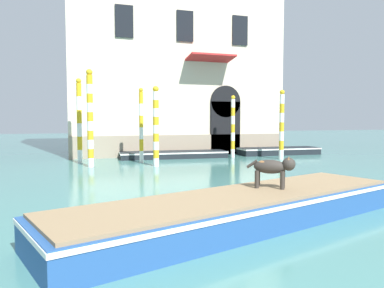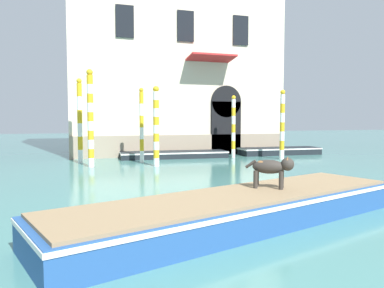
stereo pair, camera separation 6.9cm
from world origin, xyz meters
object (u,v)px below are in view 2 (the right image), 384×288
Objects in this scene: mooring_pole_4 at (156,126)px; mooring_pole_0 at (80,121)px; boat_foreground at (240,208)px; mooring_pole_2 at (142,125)px; boat_moored_far at (279,151)px; boat_moored_near_palazzo at (174,154)px; dog_on_deck at (272,167)px; mooring_pole_5 at (90,118)px; mooring_pole_1 at (282,124)px; mooring_pole_3 at (233,126)px.

mooring_pole_0 is at bearing 143.23° from mooring_pole_4.
mooring_pole_4 is at bearing 69.94° from boat_foreground.
mooring_pole_2 reaches higher than mooring_pole_4.
mooring_pole_4 is at bearing -156.33° from boat_moored_far.
boat_foreground is 1.41× the size of boat_moored_near_palazzo.
dog_on_deck is 0.25× the size of mooring_pole_2.
mooring_pole_2 is 2.75m from mooring_pole_5.
mooring_pole_5 is (-2.48, 10.61, 1.90)m from boat_foreground.
mooring_pole_1 is (6.68, 10.54, 0.79)m from dog_on_deck.
mooring_pole_4 is (-7.23, -0.97, -0.03)m from mooring_pole_1.
boat_moored_near_palazzo is 3.18m from mooring_pole_2.
mooring_pole_4 reaches higher than boat_foreground.
mooring_pole_5 is at bearing 85.51° from boat_foreground.
mooring_pole_2 is 0.84× the size of mooring_pole_5.
dog_on_deck is 0.27× the size of mooring_pole_3.
mooring_pole_1 is 1.01× the size of mooring_pole_2.
dog_on_deck is 11.33m from mooring_pole_2.
boat_moored_near_palazzo is 1.45× the size of mooring_pole_0.
mooring_pole_2 is (-0.92, 11.27, 0.77)m from dog_on_deck.
mooring_pole_4 reaches higher than boat_moored_near_palazzo.
boat_foreground is at bearing -125.04° from mooring_pole_1.
boat_moored_far is (8.91, 13.24, -0.12)m from boat_foreground.
mooring_pole_5 is (0.43, -1.81, 0.12)m from mooring_pole_0.
boat_moored_far is at bearing 13.01° from mooring_pole_5.
boat_moored_far is at bearing 61.65° from mooring_pole_1.
mooring_pole_3 is at bearing 13.60° from mooring_pole_5.
boat_moored_near_palazzo is at bearing 9.54° from mooring_pole_0.
mooring_pole_3 reaches higher than boat_moored_near_palazzo.
mooring_pole_0 is 0.95× the size of mooring_pole_5.
boat_moored_near_palazzo is at bearing 156.52° from mooring_pole_1.
mooring_pole_0 is 1.19× the size of mooring_pole_3.
mooring_pole_0 is at bearing 165.00° from mooring_pole_2.
mooring_pole_3 is (3.29, -0.75, 1.58)m from boat_moored_near_palazzo.
boat_moored_far is 11.86m from mooring_pole_5.
boat_moored_far is 9.25m from mooring_pole_4.
boat_foreground is 2.27× the size of mooring_pole_1.
boat_moored_far is 1.45× the size of mooring_pole_3.
mooring_pole_1 reaches higher than boat_moored_near_palazzo.
boat_foreground is 11.73m from mooring_pole_2.
dog_on_deck is 15.15m from boat_moored_far.
mooring_pole_3 is at bearing 104.58° from dog_on_deck.
mooring_pole_3 is 0.79× the size of mooring_pole_5.
boat_foreground is at bearing -95.44° from boat_moored_near_palazzo.
mooring_pole_0 reaches higher than boat_foreground.
mooring_pole_0 is 4.16m from mooring_pole_4.
boat_moored_far is at bearing 93.25° from dog_on_deck.
boat_foreground is 13.75m from mooring_pole_3.
boat_moored_far is at bearing 21.25° from mooring_pole_4.
mooring_pole_4 is 0.84× the size of mooring_pole_5.
mooring_pole_2 is (0.05, 11.63, 1.54)m from boat_foreground.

